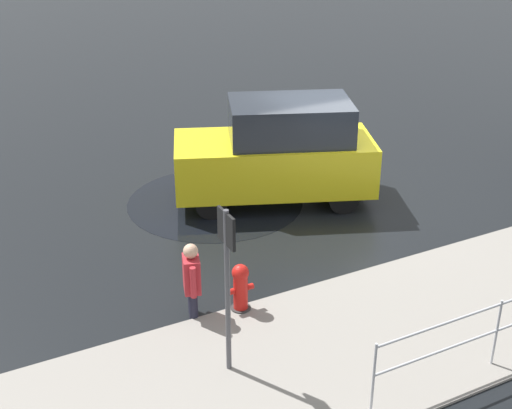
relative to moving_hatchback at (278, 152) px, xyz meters
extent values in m
plane|color=black|center=(-1.11, 0.57, -1.03)|extent=(60.00, 60.00, 0.00)
cube|color=gray|center=(-1.11, 4.77, -1.01)|extent=(24.00, 3.20, 0.04)
cube|color=yellow|center=(0.08, -0.03, -0.23)|extent=(4.25, 3.04, 0.99)
cube|color=#1E232B|center=(-0.21, 0.08, 0.65)|extent=(2.73, 2.27, 0.77)
cylinder|color=black|center=(1.54, 0.14, -0.73)|extent=(0.64, 0.43, 0.60)
cylinder|color=black|center=(1.00, -1.18, -0.73)|extent=(0.64, 0.43, 0.60)
cylinder|color=black|center=(-0.84, 1.11, -0.73)|extent=(0.64, 0.43, 0.60)
cylinder|color=black|center=(-1.38, -0.21, -0.73)|extent=(0.64, 0.43, 0.60)
cylinder|color=red|center=(2.46, 3.26, -0.72)|extent=(0.22, 0.22, 0.62)
sphere|color=red|center=(2.46, 3.26, -0.35)|extent=(0.26, 0.26, 0.26)
cylinder|color=red|center=(2.30, 3.26, -0.64)|extent=(0.10, 0.09, 0.09)
cylinder|color=red|center=(2.62, 3.26, -0.64)|extent=(0.10, 0.09, 0.09)
cylinder|color=#2D2D2D|center=(2.46, 3.26, -1.00)|extent=(0.31, 0.31, 0.06)
cube|color=#B2262D|center=(3.15, 3.04, -0.30)|extent=(0.34, 0.42, 0.55)
sphere|color=tan|center=(3.15, 3.04, 0.08)|extent=(0.22, 0.22, 0.22)
cylinder|color=#1E1E2D|center=(3.12, 2.95, -0.80)|extent=(0.13, 0.13, 0.45)
cylinder|color=#1E1E2D|center=(3.18, 3.13, -0.80)|extent=(0.13, 0.13, 0.45)
cylinder|color=#B2262D|center=(3.08, 2.81, -0.30)|extent=(0.09, 0.09, 0.50)
cylinder|color=#B2262D|center=(3.22, 3.27, -0.30)|extent=(0.09, 0.09, 0.50)
cylinder|color=#B7BABF|center=(0.03, 6.02, -0.50)|extent=(0.04, 0.04, 1.05)
cylinder|color=#B7BABF|center=(2.03, 6.02, -0.50)|extent=(0.04, 0.04, 1.05)
cylinder|color=#4C4C51|center=(3.23, 4.46, 0.17)|extent=(0.07, 0.07, 2.40)
cube|color=black|center=(3.23, 4.46, 1.12)|extent=(0.04, 0.44, 0.44)
cylinder|color=black|center=(1.18, -0.47, -1.02)|extent=(3.54, 3.54, 0.01)
camera|label=1|loc=(6.47, 11.45, 5.12)|focal=50.00mm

